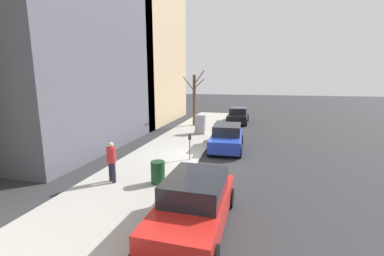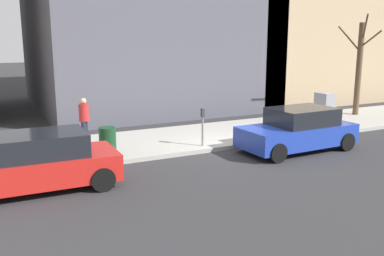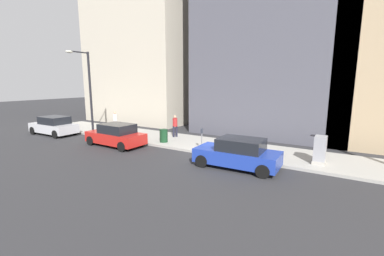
{
  "view_description": "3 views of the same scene",
  "coord_description": "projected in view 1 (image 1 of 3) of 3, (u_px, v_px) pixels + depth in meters",
  "views": [
    {
      "loc": [
        -2.8,
        13.48,
        4.25
      ],
      "look_at": [
        0.59,
        0.04,
        1.61
      ],
      "focal_mm": 24.0,
      "sensor_mm": 36.0,
      "label": 1
    },
    {
      "loc": [
        -12.6,
        8.02,
        3.96
      ],
      "look_at": [
        -0.48,
        1.96,
        1.06
      ],
      "focal_mm": 40.0,
      "sensor_mm": 36.0,
      "label": 2
    },
    {
      "loc": [
        -12.94,
        -6.51,
        4.26
      ],
      "look_at": [
        -0.17,
        1.4,
        1.59
      ],
      "focal_mm": 24.0,
      "sensor_mm": 36.0,
      "label": 3
    }
  ],
  "objects": [
    {
      "name": "sidewalk",
      "position": [
        169.0,
        153.0,
        14.77
      ],
      "size": [
        4.0,
        36.0,
        0.15
      ],
      "primitive_type": "cube",
      "color": "#9E9B93",
      "rests_on": "ground"
    },
    {
      "name": "bare_tree",
      "position": [
        194.0,
        99.0,
        22.76
      ],
      "size": [
        1.9,
        1.39,
        4.85
      ],
      "color": "brown",
      "rests_on": "sidewalk"
    },
    {
      "name": "parking_meter",
      "position": [
        190.0,
        144.0,
        13.21
      ],
      "size": [
        0.14,
        0.1,
        1.35
      ],
      "color": "slate",
      "rests_on": "sidewalk"
    },
    {
      "name": "office_tower_left",
      "position": [
        117.0,
        29.0,
        25.62
      ],
      "size": [
        11.17,
        11.17,
        18.41
      ],
      "primitive_type": "cube",
      "color": "tan",
      "rests_on": "ground"
    },
    {
      "name": "trash_bin",
      "position": [
        158.0,
        172.0,
        10.23
      ],
      "size": [
        0.56,
        0.56,
        0.9
      ],
      "primitive_type": "cylinder",
      "color": "#14381E",
      "rests_on": "sidewalk"
    },
    {
      "name": "parked_car_red",
      "position": [
        194.0,
        204.0,
        7.37
      ],
      "size": [
        1.99,
        4.23,
        1.52
      ],
      "rotation": [
        0.0,
        0.0,
        -0.02
      ],
      "color": "red",
      "rests_on": "ground"
    },
    {
      "name": "pedestrian_near_meter",
      "position": [
        111.0,
        160.0,
        10.26
      ],
      "size": [
        0.37,
        0.36,
        1.66
      ],
      "rotation": [
        0.0,
        0.0,
        2.61
      ],
      "color": "#1E1E2D",
      "rests_on": "sidewalk"
    },
    {
      "name": "parked_car_blue",
      "position": [
        227.0,
        138.0,
        15.72
      ],
      "size": [
        2.04,
        4.26,
        1.52
      ],
      "rotation": [
        0.0,
        0.0,
        0.03
      ],
      "color": "#1E389E",
      "rests_on": "ground"
    },
    {
      "name": "ground_plane",
      "position": [
        202.0,
        157.0,
        14.31
      ],
      "size": [
        120.0,
        120.0,
        0.0
      ],
      "primitive_type": "plane",
      "color": "#2B2B2D"
    },
    {
      "name": "parked_car_black",
      "position": [
        238.0,
        116.0,
        25.2
      ],
      "size": [
        1.98,
        4.23,
        1.52
      ],
      "rotation": [
        0.0,
        0.0,
        -0.02
      ],
      "color": "black",
      "rests_on": "ground"
    },
    {
      "name": "utility_box",
      "position": [
        200.0,
        125.0,
        19.6
      ],
      "size": [
        0.83,
        0.61,
        1.43
      ],
      "color": "#A8A399",
      "rests_on": "sidewalk"
    }
  ]
}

